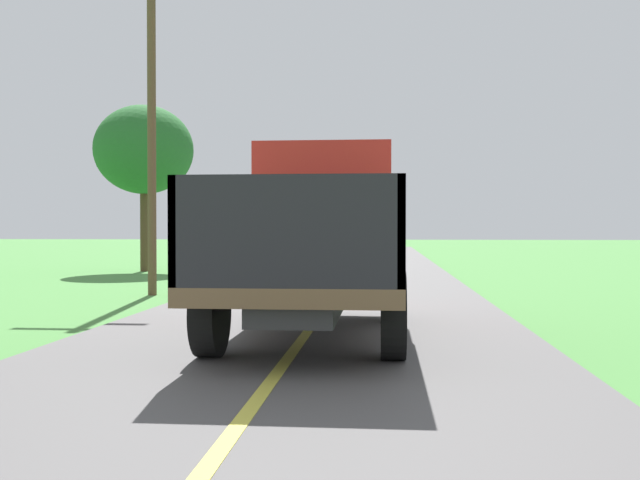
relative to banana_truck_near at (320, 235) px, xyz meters
The scene contains 3 objects.
banana_truck_near is the anchor object (origin of this frame).
utility_pole_roadside 7.82m from the banana_truck_near, 127.38° to the left, with size 2.14×0.20×7.74m.
roadside_tree_near_left 16.90m from the banana_truck_near, 117.51° to the left, with size 3.54×3.54×5.98m.
Camera 1 is at (1.09, 2.22, 1.56)m, focal length 40.43 mm.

